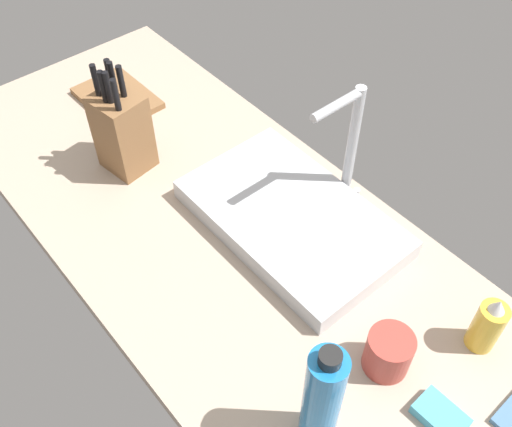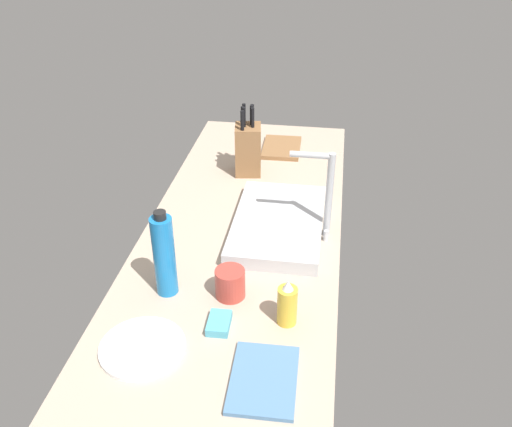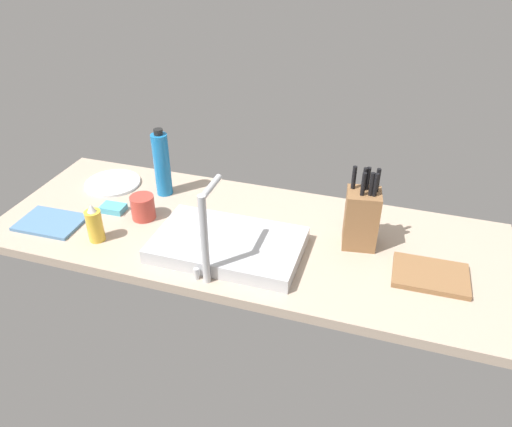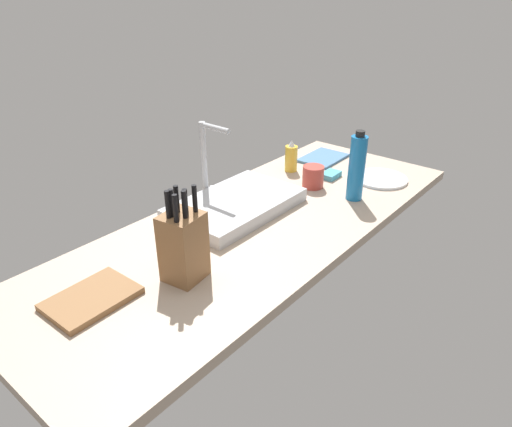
{
  "view_description": "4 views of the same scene",
  "coord_description": "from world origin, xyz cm",
  "px_view_note": "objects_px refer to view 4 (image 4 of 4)",
  "views": [
    {
      "loc": [
        63.27,
        -49.92,
        105.65
      ],
      "look_at": [
        -1.08,
        4.51,
        10.4
      ],
      "focal_mm": 41.27,
      "sensor_mm": 36.0,
      "label": 1
    },
    {
      "loc": [
        161.95,
        28.61,
        109.43
      ],
      "look_at": [
        2.43,
        4.48,
        9.58
      ],
      "focal_mm": 38.83,
      "sensor_mm": 36.0,
      "label": 2
    },
    {
      "loc": [
        -46.9,
        135.81,
        103.49
      ],
      "look_at": [
        -2.97,
        -2.67,
        10.28
      ],
      "focal_mm": 34.53,
      "sensor_mm": 36.0,
      "label": 3
    },
    {
      "loc": [
        -112.22,
        -92.39,
        82.29
      ],
      "look_at": [
        -4.06,
        -2.72,
        9.74
      ],
      "focal_mm": 32.63,
      "sensor_mm": 36.0,
      "label": 4
    }
  ],
  "objects_px": {
    "knife_block": "(183,245)",
    "water_bottle": "(357,168)",
    "faucet": "(207,156)",
    "dish_sponge": "(331,175)",
    "dish_towel": "(323,158)",
    "dinner_plate": "(381,179)",
    "soap_bottle": "(291,158)",
    "sink_basin": "(236,205)",
    "coffee_mug": "(313,177)",
    "cutting_board": "(92,298)"
  },
  "relations": [
    {
      "from": "knife_block",
      "to": "coffee_mug",
      "type": "height_order",
      "value": "knife_block"
    },
    {
      "from": "knife_block",
      "to": "water_bottle",
      "type": "xyz_separation_m",
      "value": [
        0.79,
        -0.11,
        0.02
      ]
    },
    {
      "from": "faucet",
      "to": "dish_towel",
      "type": "bearing_deg",
      "value": -9.26
    },
    {
      "from": "knife_block",
      "to": "dish_towel",
      "type": "distance_m",
      "value": 1.11
    },
    {
      "from": "dish_towel",
      "to": "faucet",
      "type": "bearing_deg",
      "value": 170.74
    },
    {
      "from": "faucet",
      "to": "dish_towel",
      "type": "relative_size",
      "value": 1.36
    },
    {
      "from": "faucet",
      "to": "water_bottle",
      "type": "relative_size",
      "value": 1.12
    },
    {
      "from": "soap_bottle",
      "to": "dish_towel",
      "type": "distance_m",
      "value": 0.23
    },
    {
      "from": "knife_block",
      "to": "soap_bottle",
      "type": "distance_m",
      "value": 0.9
    },
    {
      "from": "sink_basin",
      "to": "soap_bottle",
      "type": "distance_m",
      "value": 0.46
    },
    {
      "from": "sink_basin",
      "to": "coffee_mug",
      "type": "height_order",
      "value": "coffee_mug"
    },
    {
      "from": "dinner_plate",
      "to": "dish_towel",
      "type": "relative_size",
      "value": 0.99
    },
    {
      "from": "cutting_board",
      "to": "faucet",
      "type": "bearing_deg",
      "value": 17.78
    },
    {
      "from": "sink_basin",
      "to": "soap_bottle",
      "type": "bearing_deg",
      "value": 9.52
    },
    {
      "from": "faucet",
      "to": "dish_sponge",
      "type": "height_order",
      "value": "faucet"
    },
    {
      "from": "dish_towel",
      "to": "coffee_mug",
      "type": "height_order",
      "value": "coffee_mug"
    },
    {
      "from": "faucet",
      "to": "dish_towel",
      "type": "xyz_separation_m",
      "value": [
        0.66,
        -0.11,
        -0.17
      ]
    },
    {
      "from": "water_bottle",
      "to": "cutting_board",
      "type": "bearing_deg",
      "value": 167.66
    },
    {
      "from": "faucet",
      "to": "coffee_mug",
      "type": "relative_size",
      "value": 3.41
    },
    {
      "from": "dish_towel",
      "to": "cutting_board",
      "type": "bearing_deg",
      "value": -175.53
    },
    {
      "from": "faucet",
      "to": "dish_sponge",
      "type": "relative_size",
      "value": 3.42
    },
    {
      "from": "faucet",
      "to": "coffee_mug",
      "type": "distance_m",
      "value": 0.46
    },
    {
      "from": "sink_basin",
      "to": "coffee_mug",
      "type": "relative_size",
      "value": 5.45
    },
    {
      "from": "coffee_mug",
      "to": "dish_sponge",
      "type": "relative_size",
      "value": 1.0
    },
    {
      "from": "water_bottle",
      "to": "dinner_plate",
      "type": "bearing_deg",
      "value": 0.42
    },
    {
      "from": "faucet",
      "to": "knife_block",
      "type": "bearing_deg",
      "value": -142.43
    },
    {
      "from": "dish_sponge",
      "to": "cutting_board",
      "type": "bearing_deg",
      "value": 177.86
    },
    {
      "from": "dinner_plate",
      "to": "knife_block",
      "type": "bearing_deg",
      "value": 173.81
    },
    {
      "from": "dinner_plate",
      "to": "coffee_mug",
      "type": "bearing_deg",
      "value": 142.99
    },
    {
      "from": "dish_sponge",
      "to": "coffee_mug",
      "type": "bearing_deg",
      "value": 177.49
    },
    {
      "from": "knife_block",
      "to": "dish_sponge",
      "type": "xyz_separation_m",
      "value": [
        0.91,
        0.07,
        -0.1
      ]
    },
    {
      "from": "dish_sponge",
      "to": "knife_block",
      "type": "bearing_deg",
      "value": -175.7
    },
    {
      "from": "sink_basin",
      "to": "dish_sponge",
      "type": "relative_size",
      "value": 5.46
    },
    {
      "from": "sink_basin",
      "to": "coffee_mug",
      "type": "bearing_deg",
      "value": -14.93
    },
    {
      "from": "water_bottle",
      "to": "dinner_plate",
      "type": "xyz_separation_m",
      "value": [
        0.24,
        0.0,
        -0.12
      ]
    },
    {
      "from": "faucet",
      "to": "soap_bottle",
      "type": "bearing_deg",
      "value": -9.48
    },
    {
      "from": "coffee_mug",
      "to": "dish_sponge",
      "type": "height_order",
      "value": "coffee_mug"
    },
    {
      "from": "knife_block",
      "to": "dinner_plate",
      "type": "distance_m",
      "value": 1.04
    },
    {
      "from": "coffee_mug",
      "to": "sink_basin",
      "type": "bearing_deg",
      "value": 165.07
    },
    {
      "from": "soap_bottle",
      "to": "water_bottle",
      "type": "xyz_separation_m",
      "value": [
        -0.08,
        -0.36,
        0.07
      ]
    },
    {
      "from": "sink_basin",
      "to": "cutting_board",
      "type": "relative_size",
      "value": 2.13
    },
    {
      "from": "water_bottle",
      "to": "dish_towel",
      "type": "bearing_deg",
      "value": 47.91
    },
    {
      "from": "soap_bottle",
      "to": "dinner_plate",
      "type": "relative_size",
      "value": 0.63
    },
    {
      "from": "cutting_board",
      "to": "soap_bottle",
      "type": "height_order",
      "value": "soap_bottle"
    },
    {
      "from": "soap_bottle",
      "to": "dish_sponge",
      "type": "relative_size",
      "value": 1.59
    },
    {
      "from": "dish_towel",
      "to": "coffee_mug",
      "type": "distance_m",
      "value": 0.34
    },
    {
      "from": "dish_sponge",
      "to": "water_bottle",
      "type": "bearing_deg",
      "value": -124.61
    },
    {
      "from": "knife_block",
      "to": "water_bottle",
      "type": "bearing_deg",
      "value": -16.61
    },
    {
      "from": "cutting_board",
      "to": "soap_bottle",
      "type": "distance_m",
      "value": 1.12
    },
    {
      "from": "water_bottle",
      "to": "soap_bottle",
      "type": "bearing_deg",
      "value": 77.71
    }
  ]
}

